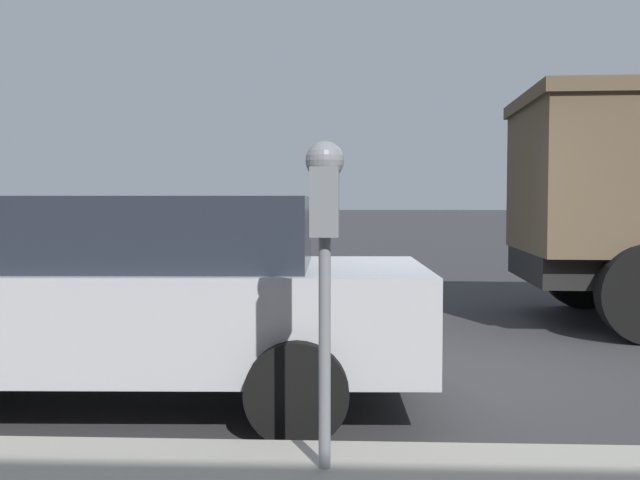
# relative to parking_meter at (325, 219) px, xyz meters

# --- Properties ---
(ground_plane) EXTENTS (220.00, 220.00, 0.00)m
(ground_plane) POSITION_rel_parking_meter_xyz_m (2.62, -0.80, -1.40)
(ground_plane) COLOR #333335
(parking_meter) EXTENTS (0.21, 0.19, 1.62)m
(parking_meter) POSITION_rel_parking_meter_xyz_m (0.00, 0.00, 0.00)
(parking_meter) COLOR gray
(parking_meter) RESTS_ON sidewalk
(car_silver) EXTENTS (2.14, 4.72, 1.52)m
(car_silver) POSITION_rel_parking_meter_xyz_m (1.68, 1.63, -0.59)
(car_silver) COLOR #B7BABF
(car_silver) RESTS_ON ground_plane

